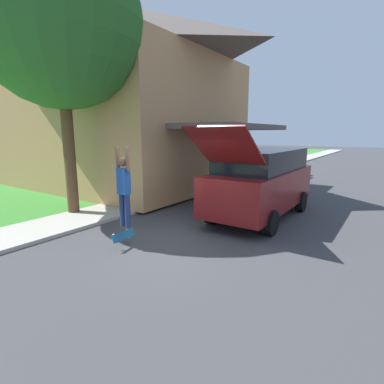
% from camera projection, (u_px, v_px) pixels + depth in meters
% --- Properties ---
extents(ground_plane, '(120.00, 120.00, 0.00)m').
position_uv_depth(ground_plane, '(175.00, 242.00, 7.41)').
color(ground_plane, '#3D3D3F').
extents(lawn, '(10.00, 80.00, 0.08)m').
position_uv_depth(lawn, '(127.00, 181.00, 16.69)').
color(lawn, '#387F2D').
rests_on(lawn, ground_plane).
extents(sidewalk, '(1.80, 80.00, 0.10)m').
position_uv_depth(sidewalk, '(192.00, 189.00, 14.25)').
color(sidewalk, '#ADA89E').
rests_on(sidewalk, ground_plane).
extents(house, '(13.09, 8.72, 8.56)m').
position_uv_depth(house, '(121.00, 95.00, 14.91)').
color(house, tan).
rests_on(house, lawn).
extents(lawn_tree_near, '(4.98, 4.98, 8.24)m').
position_uv_depth(lawn_tree_near, '(59.00, 23.00, 8.79)').
color(lawn_tree_near, brown).
rests_on(lawn_tree_near, lawn).
extents(suv_parked, '(2.01, 5.51, 2.82)m').
position_uv_depth(suv_parked, '(261.00, 181.00, 9.38)').
color(suv_parked, maroon).
rests_on(suv_parked, ground_plane).
extents(car_down_street, '(1.92, 4.33, 1.38)m').
position_uv_depth(car_down_street, '(278.00, 167.00, 17.81)').
color(car_down_street, '#B7B7BC').
rests_on(car_down_street, ground_plane).
extents(skateboarder, '(0.41, 0.21, 1.82)m').
position_uv_depth(skateboarder, '(124.00, 187.00, 6.72)').
color(skateboarder, navy).
rests_on(skateboarder, ground_plane).
extents(skateboard, '(0.25, 0.78, 0.26)m').
position_uv_depth(skateboard, '(123.00, 236.00, 7.04)').
color(skateboard, '#236B99').
rests_on(skateboard, ground_plane).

